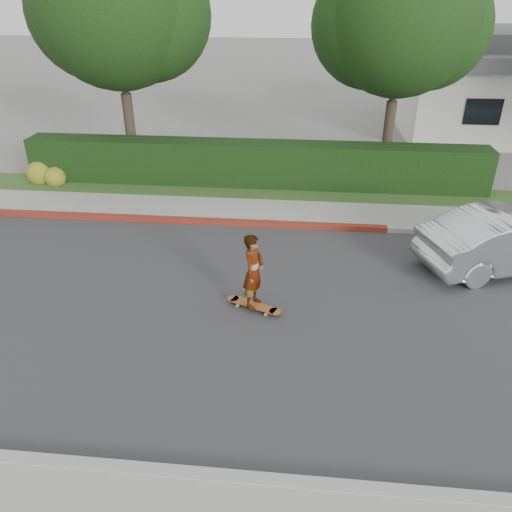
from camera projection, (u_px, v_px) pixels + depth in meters
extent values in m
plane|color=slate|center=(363.00, 316.00, 10.19)|extent=(120.00, 120.00, 0.00)
cube|color=#2D2D30|center=(363.00, 316.00, 10.19)|extent=(60.00, 8.00, 0.01)
cube|color=#9E9E99|center=(391.00, 493.00, 6.57)|extent=(60.00, 0.20, 0.15)
cube|color=#9E9E99|center=(350.00, 228.00, 13.73)|extent=(60.00, 0.20, 0.15)
cube|color=maroon|center=(172.00, 220.00, 14.17)|extent=(12.00, 0.21, 0.15)
cube|color=gray|center=(348.00, 215.00, 14.53)|extent=(60.00, 1.60, 0.12)
cube|color=#2D4C1E|center=(345.00, 195.00, 15.93)|extent=(60.00, 1.60, 0.10)
cube|color=black|center=(253.00, 165.00, 16.38)|extent=(15.00, 1.00, 1.50)
sphere|color=#2D4C19|center=(41.00, 173.00, 16.85)|extent=(0.90, 0.90, 0.90)
sphere|color=#2D4C19|center=(55.00, 177.00, 16.64)|extent=(0.70, 0.70, 0.70)
cylinder|color=#33261C|center=(131.00, 133.00, 17.62)|extent=(0.36, 0.36, 2.70)
cylinder|color=#33261C|center=(123.00, 73.00, 16.65)|extent=(0.24, 0.24, 2.25)
sphere|color=black|center=(115.00, 5.00, 15.68)|extent=(5.20, 5.20, 5.20)
sphere|color=black|center=(96.00, 11.00, 16.19)|extent=(4.42, 4.42, 4.42)
sphere|color=black|center=(147.00, 15.00, 16.00)|extent=(4.16, 4.16, 4.16)
cylinder|color=#33261C|center=(387.00, 138.00, 17.31)|extent=(0.36, 0.36, 2.52)
cylinder|color=#33261C|center=(395.00, 82.00, 16.41)|extent=(0.24, 0.24, 2.10)
sphere|color=black|center=(403.00, 18.00, 15.50)|extent=(4.80, 4.80, 4.80)
sphere|color=black|center=(375.00, 24.00, 16.02)|extent=(4.08, 4.08, 4.08)
sphere|color=black|center=(429.00, 28.00, 15.83)|extent=(3.84, 3.84, 3.84)
cube|color=black|center=(483.00, 112.00, 19.40)|extent=(1.40, 0.06, 1.00)
cylinder|color=orange|center=(238.00, 306.00, 10.46)|extent=(0.08, 0.06, 0.07)
cylinder|color=orange|center=(242.00, 301.00, 10.60)|extent=(0.08, 0.06, 0.07)
cylinder|color=orange|center=(266.00, 314.00, 10.18)|extent=(0.08, 0.06, 0.07)
cylinder|color=orange|center=(270.00, 310.00, 10.32)|extent=(0.08, 0.06, 0.07)
cube|color=silver|center=(240.00, 301.00, 10.51)|extent=(0.13, 0.21, 0.03)
cube|color=silver|center=(268.00, 310.00, 10.23)|extent=(0.13, 0.21, 0.03)
cube|color=brown|center=(254.00, 305.00, 10.36)|extent=(1.02, 0.61, 0.02)
cylinder|color=brown|center=(233.00, 298.00, 10.57)|extent=(0.32, 0.32, 0.02)
cylinder|color=brown|center=(275.00, 311.00, 10.15)|extent=(0.32, 0.32, 0.02)
imported|color=white|center=(254.00, 271.00, 9.97)|extent=(0.55, 0.67, 1.60)
imported|color=silver|center=(511.00, 240.00, 11.66)|extent=(4.59, 2.92, 1.43)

